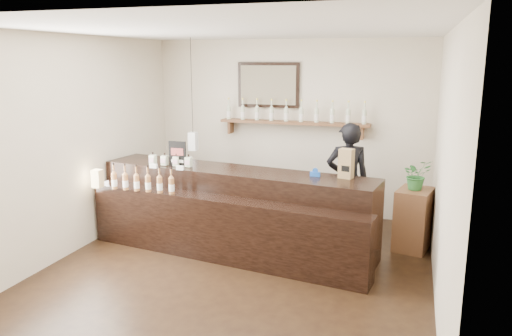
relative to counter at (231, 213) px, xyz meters
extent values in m
plane|color=black|center=(0.30, -0.56, -0.50)|extent=(5.00, 5.00, 0.00)
plane|color=beige|center=(0.30, 1.94, 0.90)|extent=(4.50, 0.00, 4.50)
plane|color=beige|center=(0.30, -3.06, 0.90)|extent=(4.50, 0.00, 4.50)
plane|color=beige|center=(-1.95, -0.56, 0.90)|extent=(0.00, 5.00, 5.00)
plane|color=beige|center=(2.55, -0.56, 0.90)|extent=(0.00, 5.00, 5.00)
plane|color=white|center=(0.30, -0.56, 2.30)|extent=(5.00, 5.00, 0.00)
cube|color=brown|center=(0.40, 1.81, 1.00)|extent=(2.40, 0.25, 0.04)
cube|color=brown|center=(-0.68, 1.84, 0.88)|extent=(0.04, 0.20, 0.20)
cube|color=brown|center=(1.48, 1.84, 0.88)|extent=(0.04, 0.20, 0.20)
cube|color=black|center=(-0.05, 1.91, 1.58)|extent=(1.02, 0.04, 0.72)
cube|color=#4C4031|center=(-0.05, 1.88, 1.58)|extent=(0.92, 0.01, 0.62)
cube|color=white|center=(-1.00, 1.04, 0.75)|extent=(0.12, 0.12, 0.28)
cylinder|color=black|center=(-1.00, 1.04, 1.60)|extent=(0.01, 0.01, 1.41)
cylinder|color=beige|center=(-0.70, 1.81, 1.12)|extent=(0.07, 0.07, 0.20)
cone|color=beige|center=(-0.70, 1.81, 1.25)|extent=(0.07, 0.07, 0.05)
cylinder|color=beige|center=(-0.70, 1.81, 1.31)|extent=(0.02, 0.02, 0.07)
cylinder|color=yellow|center=(-0.70, 1.81, 1.36)|extent=(0.03, 0.03, 0.02)
cylinder|color=white|center=(-0.70, 1.81, 1.10)|extent=(0.07, 0.07, 0.09)
cylinder|color=beige|center=(-0.46, 1.81, 1.12)|extent=(0.07, 0.07, 0.20)
cone|color=beige|center=(-0.46, 1.81, 1.25)|extent=(0.07, 0.07, 0.05)
cylinder|color=beige|center=(-0.46, 1.81, 1.31)|extent=(0.02, 0.02, 0.07)
cylinder|color=yellow|center=(-0.46, 1.81, 1.36)|extent=(0.03, 0.03, 0.02)
cylinder|color=white|center=(-0.46, 1.81, 1.10)|extent=(0.07, 0.07, 0.09)
cylinder|color=beige|center=(-0.21, 1.81, 1.12)|extent=(0.07, 0.07, 0.20)
cone|color=beige|center=(-0.21, 1.81, 1.25)|extent=(0.07, 0.07, 0.05)
cylinder|color=beige|center=(-0.21, 1.81, 1.31)|extent=(0.02, 0.02, 0.07)
cylinder|color=yellow|center=(-0.21, 1.81, 1.36)|extent=(0.03, 0.03, 0.02)
cylinder|color=white|center=(-0.21, 1.81, 1.10)|extent=(0.07, 0.07, 0.09)
cylinder|color=beige|center=(0.03, 1.81, 1.12)|extent=(0.07, 0.07, 0.20)
cone|color=beige|center=(0.03, 1.81, 1.25)|extent=(0.07, 0.07, 0.05)
cylinder|color=beige|center=(0.03, 1.81, 1.31)|extent=(0.02, 0.02, 0.07)
cylinder|color=yellow|center=(0.03, 1.81, 1.36)|extent=(0.03, 0.03, 0.02)
cylinder|color=white|center=(0.03, 1.81, 1.10)|extent=(0.07, 0.07, 0.09)
cylinder|color=beige|center=(0.28, 1.81, 1.12)|extent=(0.07, 0.07, 0.20)
cone|color=beige|center=(0.28, 1.81, 1.25)|extent=(0.07, 0.07, 0.05)
cylinder|color=beige|center=(0.28, 1.81, 1.31)|extent=(0.02, 0.02, 0.07)
cylinder|color=yellow|center=(0.28, 1.81, 1.36)|extent=(0.03, 0.03, 0.02)
cylinder|color=white|center=(0.28, 1.81, 1.10)|extent=(0.07, 0.07, 0.09)
cylinder|color=beige|center=(0.52, 1.81, 1.12)|extent=(0.07, 0.07, 0.20)
cone|color=beige|center=(0.52, 1.81, 1.25)|extent=(0.07, 0.07, 0.05)
cylinder|color=beige|center=(0.52, 1.81, 1.31)|extent=(0.02, 0.02, 0.07)
cylinder|color=yellow|center=(0.52, 1.81, 1.36)|extent=(0.03, 0.03, 0.02)
cylinder|color=white|center=(0.52, 1.81, 1.10)|extent=(0.07, 0.07, 0.09)
cylinder|color=beige|center=(0.77, 1.81, 1.12)|extent=(0.07, 0.07, 0.20)
cone|color=beige|center=(0.77, 1.81, 1.25)|extent=(0.07, 0.07, 0.05)
cylinder|color=beige|center=(0.77, 1.81, 1.31)|extent=(0.02, 0.02, 0.07)
cylinder|color=yellow|center=(0.77, 1.81, 1.36)|extent=(0.03, 0.03, 0.02)
cylinder|color=white|center=(0.77, 1.81, 1.10)|extent=(0.07, 0.07, 0.09)
cylinder|color=beige|center=(1.01, 1.81, 1.12)|extent=(0.07, 0.07, 0.20)
cone|color=beige|center=(1.01, 1.81, 1.25)|extent=(0.07, 0.07, 0.05)
cylinder|color=beige|center=(1.01, 1.81, 1.31)|extent=(0.02, 0.02, 0.07)
cylinder|color=yellow|center=(1.01, 1.81, 1.36)|extent=(0.03, 0.03, 0.02)
cylinder|color=white|center=(1.01, 1.81, 1.10)|extent=(0.07, 0.07, 0.09)
cylinder|color=beige|center=(1.26, 1.81, 1.12)|extent=(0.07, 0.07, 0.20)
cone|color=beige|center=(1.26, 1.81, 1.25)|extent=(0.07, 0.07, 0.05)
cylinder|color=beige|center=(1.26, 1.81, 1.31)|extent=(0.02, 0.02, 0.07)
cylinder|color=yellow|center=(1.26, 1.81, 1.36)|extent=(0.03, 0.03, 0.02)
cylinder|color=white|center=(1.26, 1.81, 1.10)|extent=(0.07, 0.07, 0.09)
cylinder|color=beige|center=(1.50, 1.81, 1.12)|extent=(0.07, 0.07, 0.20)
cone|color=beige|center=(1.50, 1.81, 1.25)|extent=(0.07, 0.07, 0.05)
cylinder|color=beige|center=(1.50, 1.81, 1.31)|extent=(0.02, 0.02, 0.07)
cylinder|color=yellow|center=(1.50, 1.81, 1.36)|extent=(0.03, 0.03, 0.02)
cylinder|color=white|center=(1.50, 1.81, 1.10)|extent=(0.07, 0.07, 0.09)
cube|color=black|center=(0.01, 0.14, 0.03)|extent=(3.86, 1.21, 1.06)
cube|color=black|center=(0.01, -0.36, -0.10)|extent=(3.82, 0.88, 0.81)
cube|color=white|center=(-1.06, -0.11, 0.59)|extent=(0.10, 0.04, 0.05)
cube|color=white|center=(-0.67, -0.11, 0.59)|extent=(0.10, 0.04, 0.05)
cube|color=beige|center=(-1.76, -0.36, 0.37)|extent=(0.12, 0.12, 0.12)
cube|color=beige|center=(-1.76, -0.36, 0.49)|extent=(0.12, 0.12, 0.12)
cube|color=beige|center=(-1.17, 0.08, 0.64)|extent=(0.08, 0.08, 0.13)
cube|color=beige|center=(-1.17, 0.03, 0.64)|extent=(0.07, 0.00, 0.06)
cylinder|color=black|center=(-1.17, 0.08, 0.73)|extent=(0.02, 0.02, 0.03)
cube|color=beige|center=(-0.99, 0.08, 0.64)|extent=(0.08, 0.08, 0.13)
cube|color=beige|center=(-0.99, 0.03, 0.64)|extent=(0.07, 0.00, 0.06)
cylinder|color=black|center=(-0.99, 0.08, 0.73)|extent=(0.02, 0.02, 0.03)
cube|color=beige|center=(-0.81, 0.08, 0.64)|extent=(0.08, 0.08, 0.13)
cube|color=beige|center=(-0.81, 0.03, 0.64)|extent=(0.07, 0.00, 0.06)
cylinder|color=black|center=(-0.81, 0.08, 0.73)|extent=(0.02, 0.02, 0.03)
cube|color=beige|center=(-0.63, 0.08, 0.64)|extent=(0.08, 0.08, 0.13)
cube|color=beige|center=(-0.63, 0.03, 0.64)|extent=(0.07, 0.00, 0.06)
cylinder|color=black|center=(-0.63, 0.08, 0.73)|extent=(0.02, 0.02, 0.03)
cylinder|color=#9F6635|center=(-1.51, -0.36, 0.41)|extent=(0.07, 0.07, 0.20)
cone|color=#9F6635|center=(-1.51, -0.36, 0.54)|extent=(0.07, 0.07, 0.05)
cylinder|color=#9F6635|center=(-1.51, -0.36, 0.60)|extent=(0.02, 0.02, 0.07)
cylinder|color=black|center=(-1.51, -0.36, 0.64)|extent=(0.03, 0.03, 0.02)
cylinder|color=white|center=(-1.51, -0.36, 0.39)|extent=(0.07, 0.07, 0.09)
cylinder|color=#9F6635|center=(-1.34, -0.36, 0.41)|extent=(0.07, 0.07, 0.20)
cone|color=#9F6635|center=(-1.34, -0.36, 0.54)|extent=(0.07, 0.07, 0.05)
cylinder|color=#9F6635|center=(-1.34, -0.36, 0.60)|extent=(0.02, 0.02, 0.07)
cylinder|color=black|center=(-1.34, -0.36, 0.64)|extent=(0.03, 0.03, 0.02)
cylinder|color=white|center=(-1.34, -0.36, 0.39)|extent=(0.07, 0.07, 0.09)
cylinder|color=#9F6635|center=(-1.17, -0.36, 0.41)|extent=(0.07, 0.07, 0.20)
cone|color=#9F6635|center=(-1.17, -0.36, 0.54)|extent=(0.07, 0.07, 0.05)
cylinder|color=#9F6635|center=(-1.17, -0.36, 0.60)|extent=(0.02, 0.02, 0.07)
cylinder|color=black|center=(-1.17, -0.36, 0.64)|extent=(0.03, 0.03, 0.02)
cylinder|color=white|center=(-1.17, -0.36, 0.39)|extent=(0.07, 0.07, 0.09)
cylinder|color=#9F6635|center=(-1.00, -0.36, 0.41)|extent=(0.07, 0.07, 0.20)
cone|color=#9F6635|center=(-1.00, -0.36, 0.54)|extent=(0.07, 0.07, 0.05)
cylinder|color=#9F6635|center=(-1.00, -0.36, 0.60)|extent=(0.02, 0.02, 0.07)
cylinder|color=black|center=(-1.00, -0.36, 0.64)|extent=(0.03, 0.03, 0.02)
cylinder|color=white|center=(-1.00, -0.36, 0.39)|extent=(0.07, 0.07, 0.09)
cylinder|color=#9F6635|center=(-0.83, -0.36, 0.41)|extent=(0.07, 0.07, 0.20)
cone|color=#9F6635|center=(-0.83, -0.36, 0.54)|extent=(0.07, 0.07, 0.05)
cylinder|color=#9F6635|center=(-0.83, -0.36, 0.60)|extent=(0.02, 0.02, 0.07)
cylinder|color=black|center=(-0.83, -0.36, 0.64)|extent=(0.03, 0.03, 0.02)
cylinder|color=white|center=(-0.83, -0.36, 0.39)|extent=(0.07, 0.07, 0.09)
cylinder|color=#9F6635|center=(-0.67, -0.36, 0.41)|extent=(0.07, 0.07, 0.20)
cone|color=#9F6635|center=(-0.67, -0.36, 0.54)|extent=(0.07, 0.07, 0.05)
cylinder|color=#9F6635|center=(-0.67, -0.36, 0.60)|extent=(0.02, 0.02, 0.07)
cylinder|color=black|center=(-0.67, -0.36, 0.64)|extent=(0.03, 0.03, 0.02)
cylinder|color=white|center=(-0.67, -0.36, 0.39)|extent=(0.07, 0.07, 0.09)
cube|color=black|center=(-0.80, 0.09, 0.74)|extent=(0.25, 0.03, 0.34)
cube|color=#933835|center=(-0.80, 0.08, 0.77)|extent=(0.18, 0.01, 0.10)
cube|color=white|center=(-0.80, 0.08, 0.64)|extent=(0.18, 0.01, 0.04)
cube|color=olive|center=(1.47, 0.09, 0.75)|extent=(0.19, 0.16, 0.36)
cube|color=black|center=(1.47, 0.03, 0.69)|extent=(0.10, 0.03, 0.07)
cube|color=#194DAF|center=(1.10, 0.07, 0.59)|extent=(0.12, 0.05, 0.06)
cylinder|color=#194DAF|center=(1.10, 0.07, 0.64)|extent=(0.07, 0.03, 0.07)
cube|color=brown|center=(2.30, 0.76, -0.09)|extent=(0.52, 0.64, 0.82)
imported|color=#2D7131|center=(2.30, 0.76, 0.52)|extent=(0.47, 0.46, 0.40)
imported|color=black|center=(1.38, 0.99, 0.43)|extent=(0.78, 0.62, 1.85)
camera|label=1|loc=(2.22, -5.90, 1.99)|focal=35.00mm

